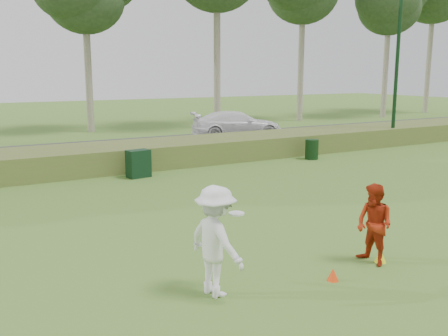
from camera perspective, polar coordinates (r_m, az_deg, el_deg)
ground at (r=10.04m, az=11.58°, el=-11.11°), size 120.00×120.00×0.00m
reed_strip at (r=20.21m, az=-11.29°, el=1.37°), size 80.00×3.00×0.90m
park_road at (r=25.01m, az=-14.90°, el=2.05°), size 80.00×6.00×0.06m
lamp_post at (r=27.10m, az=19.36°, el=14.27°), size 0.70×0.70×8.18m
tree_7 at (r=44.21m, az=18.41°, el=17.68°), size 6.50×6.50×12.50m
player_white at (r=8.43m, az=-0.93°, el=-8.34°), size 1.00×1.34×1.90m
player_red at (r=10.21m, az=16.79°, el=-6.21°), size 0.63×0.80×1.60m
cone_orange at (r=9.46m, az=12.34°, el=-11.80°), size 0.21×0.21×0.23m
cone_yellow at (r=10.54m, az=17.46°, el=-9.59°), size 0.23×0.23×0.25m
utility_cabinet at (r=18.13m, az=-9.75°, el=0.50°), size 0.87×0.62×0.99m
trash_bin at (r=21.95m, az=10.00°, el=2.11°), size 0.72×0.72×0.86m
car_right at (r=28.40m, az=1.48°, el=5.01°), size 5.52×3.53×1.49m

